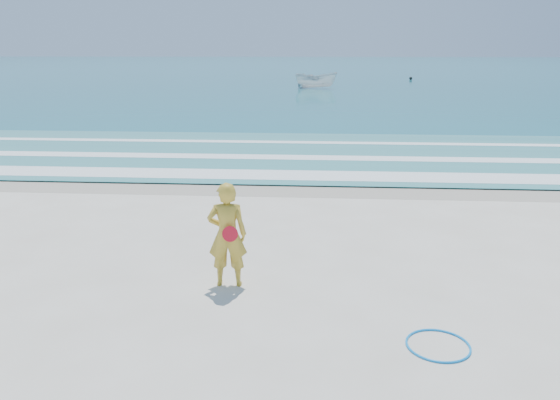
{
  "coord_description": "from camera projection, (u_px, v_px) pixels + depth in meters",
  "views": [
    {
      "loc": [
        0.77,
        -6.81,
        4.08
      ],
      "look_at": [
        0.01,
        4.0,
        1.0
      ],
      "focal_mm": 35.0,
      "sensor_mm": 36.0,
      "label": 1
    }
  ],
  "objects": [
    {
      "name": "ground",
      "position": [
        259.0,
        345.0,
        7.7
      ],
      "size": [
        400.0,
        400.0,
        0.0
      ],
      "primitive_type": "plane",
      "color": "silver",
      "rests_on": "ground"
    },
    {
      "name": "wet_sand",
      "position": [
        291.0,
        187.0,
        16.34
      ],
      "size": [
        400.0,
        2.4,
        0.0
      ],
      "primitive_type": "cube",
      "color": "#B2A893",
      "rests_on": "ground"
    },
    {
      "name": "ocean",
      "position": [
        315.0,
        67.0,
        108.46
      ],
      "size": [
        400.0,
        190.0,
        0.04
      ],
      "primitive_type": "cube",
      "color": "#19727F",
      "rests_on": "ground"
    },
    {
      "name": "shallow",
      "position": [
        298.0,
        153.0,
        21.12
      ],
      "size": [
        400.0,
        10.0,
        0.01
      ],
      "primitive_type": "cube",
      "color": "#59B7AD",
      "rests_on": "ocean"
    },
    {
      "name": "foam_near",
      "position": [
        293.0,
        175.0,
        17.57
      ],
      "size": [
        400.0,
        1.4,
        0.01
      ],
      "primitive_type": "cube",
      "color": "white",
      "rests_on": "shallow"
    },
    {
      "name": "foam_mid",
      "position": [
        297.0,
        157.0,
        20.35
      ],
      "size": [
        400.0,
        0.9,
        0.01
      ],
      "primitive_type": "cube",
      "color": "white",
      "rests_on": "shallow"
    },
    {
      "name": "foam_far",
      "position": [
        300.0,
        142.0,
        23.52
      ],
      "size": [
        400.0,
        0.6,
        0.01
      ],
      "primitive_type": "cube",
      "color": "white",
      "rests_on": "shallow"
    },
    {
      "name": "hoop",
      "position": [
        438.0,
        345.0,
        7.67
      ],
      "size": [
        1.19,
        1.19,
        0.03
      ],
      "primitive_type": "torus",
      "rotation": [
        0.0,
        0.0,
        -0.42
      ],
      "color": "#0C8BE7",
      "rests_on": "ground"
    },
    {
      "name": "boat",
      "position": [
        316.0,
        80.0,
        52.86
      ],
      "size": [
        4.14,
        1.79,
        1.56
      ],
      "primitive_type": "imported",
      "rotation": [
        0.0,
        0.0,
        1.5
      ],
      "color": "silver",
      "rests_on": "ocean"
    },
    {
      "name": "buoy",
      "position": [
        411.0,
        78.0,
        66.29
      ],
      "size": [
        0.37,
        0.37,
        0.37
      ],
      "primitive_type": "sphere",
      "color": "black",
      "rests_on": "ocean"
    },
    {
      "name": "woman",
      "position": [
        227.0,
        235.0,
        9.4
      ],
      "size": [
        0.71,
        0.49,
        1.86
      ],
      "color": "gold",
      "rests_on": "ground"
    }
  ]
}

